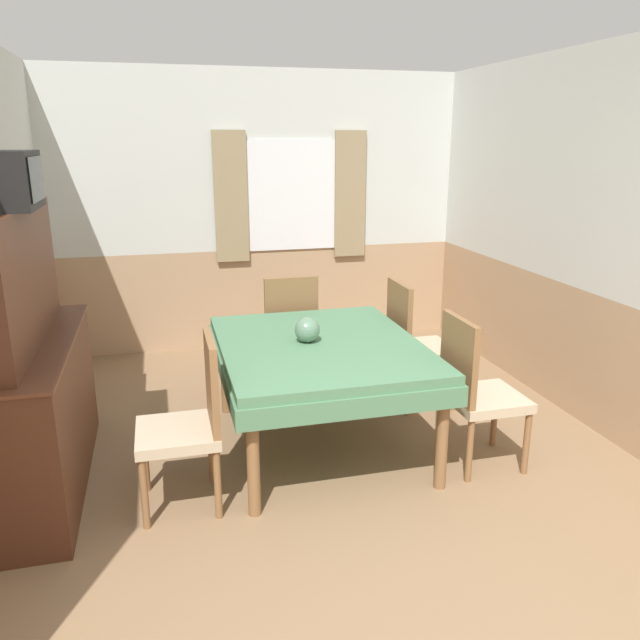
% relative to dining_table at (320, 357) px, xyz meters
% --- Properties ---
extents(wall_back, '(4.26, 0.10, 2.60)m').
position_rel_dining_table_xyz_m(wall_back, '(0.02, 2.27, 0.69)').
color(wall_back, silver).
rests_on(wall_back, ground_plane).
extents(wall_right, '(0.05, 4.72, 2.60)m').
position_rel_dining_table_xyz_m(wall_right, '(1.95, 0.09, 0.68)').
color(wall_right, silver).
rests_on(wall_right, ground_plane).
extents(dining_table, '(1.29, 1.58, 0.72)m').
position_rel_dining_table_xyz_m(dining_table, '(0.00, 0.00, 0.00)').
color(dining_table, '#4C7A56').
rests_on(dining_table, ground_plane).
extents(chair_right_far, '(0.44, 0.44, 0.97)m').
position_rel_dining_table_xyz_m(chair_right_far, '(0.86, 0.48, -0.11)').
color(chair_right_far, brown).
rests_on(chair_right_far, ground_plane).
extents(chair_left_near, '(0.44, 0.44, 0.97)m').
position_rel_dining_table_xyz_m(chair_left_near, '(-0.86, -0.48, -0.11)').
color(chair_left_near, brown).
rests_on(chair_left_near, ground_plane).
extents(chair_head_window, '(0.44, 0.44, 0.97)m').
position_rel_dining_table_xyz_m(chair_head_window, '(0.00, 1.00, -0.11)').
color(chair_head_window, brown).
rests_on(chair_head_window, ground_plane).
extents(chair_right_near, '(0.44, 0.44, 0.97)m').
position_rel_dining_table_xyz_m(chair_right_near, '(0.86, -0.48, -0.11)').
color(chair_right_near, brown).
rests_on(chair_right_near, ground_plane).
extents(sideboard, '(0.46, 1.61, 1.63)m').
position_rel_dining_table_xyz_m(sideboard, '(-1.71, -0.07, 0.06)').
color(sideboard, '#4C2819').
rests_on(sideboard, ground_plane).
extents(tv, '(0.29, 0.46, 0.29)m').
position_rel_dining_table_xyz_m(tv, '(-1.68, -0.18, 1.16)').
color(tv, black).
rests_on(tv, sideboard).
extents(vase, '(0.16, 0.16, 0.16)m').
position_rel_dining_table_xyz_m(vase, '(-0.08, 0.03, 0.18)').
color(vase, slate).
rests_on(vase, dining_table).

